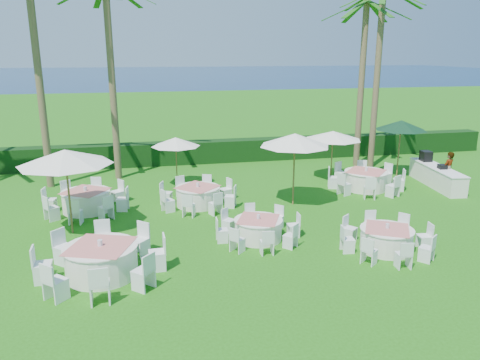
% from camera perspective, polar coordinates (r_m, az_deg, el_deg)
% --- Properties ---
extents(ground, '(120.00, 120.00, 0.00)m').
position_cam_1_polar(ground, '(14.94, 2.12, -8.20)').
color(ground, '#226110').
rests_on(ground, ground).
extents(hedge, '(34.00, 1.00, 1.20)m').
position_cam_1_polar(hedge, '(26.04, -4.41, 3.46)').
color(hedge, black).
rests_on(hedge, ground).
extents(ocean, '(260.00, 260.00, 0.00)m').
position_cam_1_polar(ocean, '(115.45, -10.76, 12.22)').
color(ocean, '#071D47').
rests_on(ocean, ground).
extents(banquet_table_a, '(3.51, 3.51, 1.05)m').
position_cam_1_polar(banquet_table_a, '(13.55, -16.54, -9.31)').
color(banquet_table_a, white).
rests_on(banquet_table_a, ground).
extents(banquet_table_b, '(2.78, 2.78, 0.86)m').
position_cam_1_polar(banquet_table_b, '(15.42, 2.24, -5.94)').
color(banquet_table_b, white).
rests_on(banquet_table_b, ground).
extents(banquet_table_c, '(2.87, 2.87, 0.88)m').
position_cam_1_polar(banquet_table_c, '(15.28, 17.41, -6.85)').
color(banquet_table_c, white).
rests_on(banquet_table_c, ground).
extents(banquet_table_d, '(3.24, 3.24, 0.97)m').
position_cam_1_polar(banquet_table_d, '(19.01, -18.24, -2.37)').
color(banquet_table_d, white).
rests_on(banquet_table_d, ground).
extents(banquet_table_e, '(2.99, 2.99, 0.94)m').
position_cam_1_polar(banquet_table_e, '(18.78, -5.15, -1.90)').
color(banquet_table_e, white).
rests_on(banquet_table_e, ground).
extents(banquet_table_f, '(3.26, 3.26, 1.00)m').
position_cam_1_polar(banquet_table_f, '(21.64, 15.06, 0.04)').
color(banquet_table_f, white).
rests_on(banquet_table_f, ground).
extents(umbrella_a, '(3.08, 3.08, 2.90)m').
position_cam_1_polar(umbrella_a, '(16.31, -20.54, 2.62)').
color(umbrella_a, brown).
rests_on(umbrella_a, ground).
extents(umbrella_b, '(2.79, 2.79, 2.90)m').
position_cam_1_polar(umbrella_b, '(18.42, 6.70, 4.88)').
color(umbrella_b, brown).
rests_on(umbrella_b, ground).
extents(umbrella_c, '(2.19, 2.19, 2.30)m').
position_cam_1_polar(umbrella_c, '(21.02, -7.85, 4.63)').
color(umbrella_c, brown).
rests_on(umbrella_c, ground).
extents(umbrella_d, '(2.70, 2.70, 2.36)m').
position_cam_1_polar(umbrella_d, '(22.52, 11.26, 5.35)').
color(umbrella_d, brown).
rests_on(umbrella_d, ground).
extents(umbrella_green, '(2.46, 2.46, 2.77)m').
position_cam_1_polar(umbrella_green, '(24.03, 19.05, 6.33)').
color(umbrella_green, brown).
rests_on(umbrella_green, ground).
extents(buffet_table, '(1.24, 3.98, 1.39)m').
position_cam_1_polar(buffet_table, '(23.24, 22.80, 0.52)').
color(buffet_table, white).
rests_on(buffet_table, ground).
extents(staff_person, '(0.71, 0.60, 1.67)m').
position_cam_1_polar(staff_person, '(22.97, 24.02, 1.11)').
color(staff_person, gray).
rests_on(staff_person, ground).
extents(palm_a, '(4.35, 4.28, 9.44)m').
position_cam_1_polar(palm_a, '(22.34, -23.40, 12.15)').
color(palm_a, brown).
rests_on(palm_a, ground).
extents(palm_b, '(4.34, 4.30, 8.98)m').
position_cam_1_polar(palm_b, '(22.83, -15.39, 12.30)').
color(palm_b, brown).
rests_on(palm_b, ground).
extents(palm_d, '(4.13, 4.40, 8.46)m').
position_cam_1_polar(palm_d, '(25.53, 14.62, 12.03)').
color(palm_d, brown).
rests_on(palm_d, ground).
extents(palm_e, '(4.40, 3.98, 9.00)m').
position_cam_1_polar(palm_e, '(25.31, 16.40, 12.51)').
color(palm_e, brown).
rests_on(palm_e, ground).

